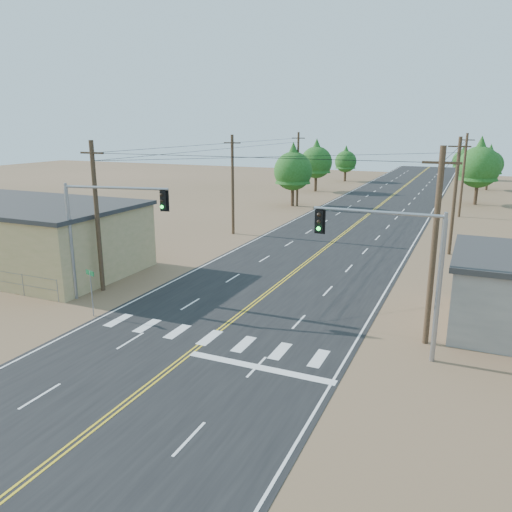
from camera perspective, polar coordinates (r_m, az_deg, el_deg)
The scene contains 18 objects.
ground at distance 21.06m, azimuth -16.42°, elevation -17.16°, with size 220.00×220.00×0.00m, color #856247.
road at distance 46.29m, azimuth 7.99°, elevation 0.97°, with size 15.00×200.00×0.02m, color black.
building_left at distance 43.75m, azimuth -26.11°, elevation 2.13°, with size 20.00×10.00×5.00m, color tan.
utility_pole_left_near at distance 34.44m, azimuth -17.70°, elevation 4.35°, with size 1.80×0.30×10.00m.
utility_pole_left_mid at distance 50.99m, azimuth -2.68°, elevation 8.20°, with size 1.80×0.30×10.00m.
utility_pole_left_far at distance 69.37m, azimuth 4.80°, elevation 9.91°, with size 1.80×0.30×10.00m.
utility_pole_right_near at distance 26.04m, azimuth 19.68°, elevation 0.99°, with size 1.80×0.30×10.00m.
utility_pole_right_mid at distance 45.73m, azimuth 21.76°, elevation 6.42°, with size 1.80×0.30×10.00m.
utility_pole_right_far at distance 65.61m, azimuth 22.60°, elevation 8.57°, with size 1.80×0.30×10.00m.
signal_mast_left at distance 32.31m, azimuth -17.63°, elevation 3.68°, with size 6.72×1.58×7.48m.
signal_mast_right at distance 24.27m, azimuth 16.23°, elevation -0.27°, with size 6.18×0.42×7.19m.
street_sign at distance 30.55m, azimuth -18.33°, elevation -3.26°, with size 0.80×0.30×2.79m.
tree_left_near at distance 69.26m, azimuth 4.26°, elevation 10.10°, with size 5.25×5.25×8.75m.
tree_left_mid at distance 85.52m, azimuth 6.91°, elevation 10.94°, with size 5.28×5.28×8.80m.
tree_left_far at distance 102.09m, azimuth 10.22°, elevation 10.82°, with size 4.25×4.25×7.08m.
tree_right_near at distance 76.76m, azimuth 24.17°, elevation 9.69°, with size 5.73×5.73×9.54m.
tree_right_mid at distance 95.40m, azimuth 25.12°, elevation 9.71°, with size 4.71×4.71×7.85m.
tree_right_far at distance 112.57m, azimuth 22.59°, elevation 10.25°, with size 4.17×4.17×6.94m.
Camera 1 is at (12.11, -13.33, 10.93)m, focal length 35.00 mm.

